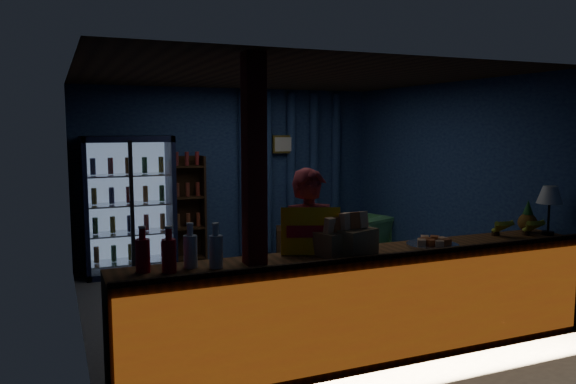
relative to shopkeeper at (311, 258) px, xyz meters
name	(u,v)px	position (x,y,z in m)	size (l,w,h in m)	color
ground	(285,297)	(0.34, 1.44, -0.83)	(4.60, 4.60, 0.00)	#515154
room_walls	(285,166)	(0.34, 1.44, 0.74)	(4.60, 4.60, 4.60)	navy
counter	(368,305)	(0.34, -0.47, -0.35)	(4.40, 0.57, 0.99)	brown
support_post	(255,220)	(-0.71, -0.46, 0.47)	(0.16, 0.16, 2.60)	maroon
beverage_cooler	(128,206)	(-1.21, 3.35, 0.11)	(1.20, 0.62, 1.90)	black
bottle_shelf	(187,211)	(-0.36, 3.49, -0.03)	(0.50, 0.28, 1.60)	#352311
curtain_folds	(291,172)	(1.34, 3.58, 0.47)	(1.74, 0.14, 2.50)	navy
framed_picture	(283,144)	(1.19, 3.53, 0.92)	(0.36, 0.04, 0.28)	#B5912D
shopkeeper	(311,258)	(0.00, 0.00, 0.00)	(0.60, 0.40, 1.66)	maroon
green_chair	(363,236)	(2.24, 2.84, -0.50)	(0.71, 0.73, 0.67)	#5EBC6A
side_table	(297,246)	(1.11, 2.79, -0.55)	(0.73, 0.63, 0.67)	#352311
yellow_sign	(311,231)	(-0.17, -0.36, 0.32)	(0.51, 0.27, 0.40)	yellow
soda_bottles	(180,252)	(-1.30, -0.43, 0.26)	(0.65, 0.19, 0.35)	#B70C19
snack_box_left	(334,241)	(0.01, -0.44, 0.24)	(0.37, 0.34, 0.33)	#A1894D
snack_box_centre	(354,239)	(0.18, -0.48, 0.25)	(0.42, 0.38, 0.36)	#A1894D
pastry_tray	(433,244)	(0.98, -0.51, 0.15)	(0.47, 0.47, 0.08)	silver
banana_bunches	(515,227)	(2.03, -0.42, 0.22)	(0.57, 0.32, 0.19)	gold
table_lamp	(550,197)	(2.39, -0.50, 0.51)	(0.25, 0.25, 0.49)	black
pineapple	(528,219)	(2.30, -0.33, 0.26)	(0.19, 0.19, 0.33)	brown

